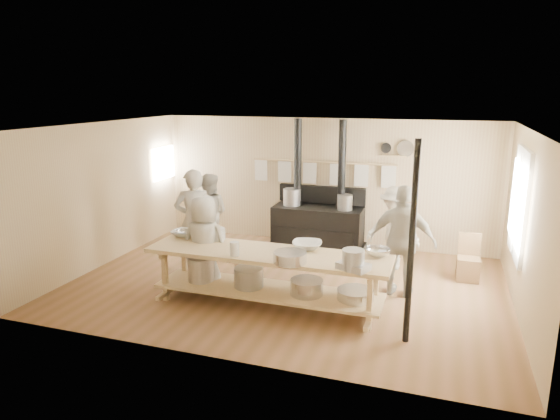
% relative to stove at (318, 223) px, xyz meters
% --- Properties ---
extents(ground, '(7.00, 7.00, 0.00)m').
position_rel_stove_xyz_m(ground, '(0.01, -2.12, -0.52)').
color(ground, brown).
rests_on(ground, ground).
extents(room_shell, '(7.00, 7.00, 7.00)m').
position_rel_stove_xyz_m(room_shell, '(0.01, -2.12, 1.10)').
color(room_shell, tan).
rests_on(room_shell, ground).
extents(window_right, '(0.09, 1.50, 1.65)m').
position_rel_stove_xyz_m(window_right, '(3.48, -1.52, 0.98)').
color(window_right, beige).
rests_on(window_right, ground).
extents(left_opening, '(0.00, 0.90, 0.90)m').
position_rel_stove_xyz_m(left_opening, '(-3.44, -0.12, 1.08)').
color(left_opening, white).
rests_on(left_opening, ground).
extents(stove, '(1.90, 0.75, 2.60)m').
position_rel_stove_xyz_m(stove, '(0.00, 0.00, 0.00)').
color(stove, black).
rests_on(stove, ground).
extents(towel_rail, '(3.00, 0.04, 0.47)m').
position_rel_stove_xyz_m(towel_rail, '(0.01, 0.28, 1.04)').
color(towel_rail, tan).
rests_on(towel_rail, ground).
extents(back_wall_shelf, '(0.63, 0.14, 0.32)m').
position_rel_stove_xyz_m(back_wall_shelf, '(1.47, 0.32, 1.48)').
color(back_wall_shelf, tan).
rests_on(back_wall_shelf, ground).
extents(prep_table, '(3.60, 0.90, 0.85)m').
position_rel_stove_xyz_m(prep_table, '(-0.00, -3.02, -0.00)').
color(prep_table, tan).
rests_on(prep_table, ground).
extents(support_post, '(0.08, 0.08, 2.60)m').
position_rel_stove_xyz_m(support_post, '(2.06, -3.47, 0.78)').
color(support_post, black).
rests_on(support_post, ground).
extents(cook_far_left, '(0.80, 0.72, 1.84)m').
position_rel_stove_xyz_m(cook_far_left, '(-1.72, -2.02, 0.40)').
color(cook_far_left, beige).
rests_on(cook_far_left, ground).
extents(cook_left, '(0.85, 0.70, 1.59)m').
position_rel_stove_xyz_m(cook_left, '(-1.95, -0.98, 0.27)').
color(cook_left, beige).
rests_on(cook_left, ground).
extents(cook_center, '(0.80, 0.54, 1.57)m').
position_rel_stove_xyz_m(cook_center, '(-1.12, -2.81, 0.27)').
color(cook_center, beige).
rests_on(cook_center, ground).
extents(cook_right, '(1.08, 0.57, 1.76)m').
position_rel_stove_xyz_m(cook_right, '(1.84, -1.96, 0.36)').
color(cook_right, beige).
rests_on(cook_right, ground).
extents(cook_by_window, '(1.06, 0.75, 1.50)m').
position_rel_stove_xyz_m(cook_by_window, '(1.58, -0.75, 0.23)').
color(cook_by_window, beige).
rests_on(cook_by_window, ground).
extents(chair, '(0.37, 0.37, 0.79)m').
position_rel_stove_xyz_m(chair, '(2.87, -0.94, -0.29)').
color(chair, '#523C21').
rests_on(chair, ground).
extents(bowl_white_a, '(0.42, 0.42, 0.10)m').
position_rel_stove_xyz_m(bowl_white_a, '(-1.54, -2.69, 0.38)').
color(bowl_white_a, white).
rests_on(bowl_white_a, prep_table).
extents(bowl_steel_a, '(0.41, 0.41, 0.09)m').
position_rel_stove_xyz_m(bowl_steel_a, '(-1.54, -2.69, 0.38)').
color(bowl_steel_a, silver).
rests_on(bowl_steel_a, prep_table).
extents(bowl_white_b, '(0.52, 0.52, 0.11)m').
position_rel_stove_xyz_m(bowl_white_b, '(0.52, -2.69, 0.38)').
color(bowl_white_b, white).
rests_on(bowl_white_b, prep_table).
extents(bowl_steel_b, '(0.47, 0.47, 0.11)m').
position_rel_stove_xyz_m(bowl_steel_b, '(1.56, -2.69, 0.38)').
color(bowl_steel_b, silver).
rests_on(bowl_steel_b, prep_table).
extents(roasting_pan, '(0.48, 0.40, 0.09)m').
position_rel_stove_xyz_m(roasting_pan, '(1.33, -3.35, 0.37)').
color(roasting_pan, '#B2B2B7').
rests_on(roasting_pan, prep_table).
extents(mixing_bowl_large, '(0.61, 0.61, 0.15)m').
position_rel_stove_xyz_m(mixing_bowl_large, '(0.45, -3.35, 0.40)').
color(mixing_bowl_large, silver).
rests_on(mixing_bowl_large, prep_table).
extents(bucket_galv, '(0.32, 0.32, 0.27)m').
position_rel_stove_xyz_m(bucket_galv, '(1.32, -3.35, 0.46)').
color(bucket_galv, gray).
rests_on(bucket_galv, prep_table).
extents(deep_bowl_enamel, '(0.35, 0.35, 0.18)m').
position_rel_stove_xyz_m(deep_bowl_enamel, '(-0.97, -2.69, 0.42)').
color(deep_bowl_enamel, white).
rests_on(deep_bowl_enamel, prep_table).
extents(pitcher, '(0.16, 0.16, 0.21)m').
position_rel_stove_xyz_m(pitcher, '(-0.38, -3.33, 0.43)').
color(pitcher, white).
rests_on(pitcher, prep_table).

